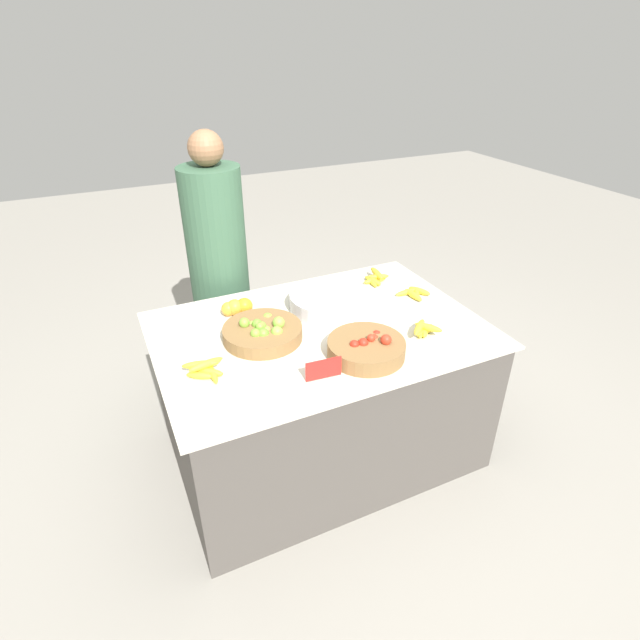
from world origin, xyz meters
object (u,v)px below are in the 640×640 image
price_sign (324,369)px  vendor_person (220,280)px  tomato_basket (367,348)px  metal_bowl (329,301)px  lime_bowl (263,332)px

price_sign → vendor_person: size_ratio=0.10×
tomato_basket → vendor_person: size_ratio=0.22×
metal_bowl → vendor_person: (-0.40, 0.64, -0.08)m
metal_bowl → tomato_basket: bearing=-94.7°
tomato_basket → vendor_person: 1.16m
tomato_basket → price_sign: (-0.24, -0.07, 0.01)m
price_sign → tomato_basket: bearing=21.4°
lime_bowl → tomato_basket: bearing=-41.1°
price_sign → lime_bowl: bearing=112.4°
tomato_basket → price_sign: 0.25m
price_sign → metal_bowl: bearing=66.9°
tomato_basket → price_sign: bearing=-163.5°
tomato_basket → lime_bowl: bearing=138.9°
metal_bowl → price_sign: bearing=-118.0°
tomato_basket → vendor_person: (-0.36, 1.10, -0.07)m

